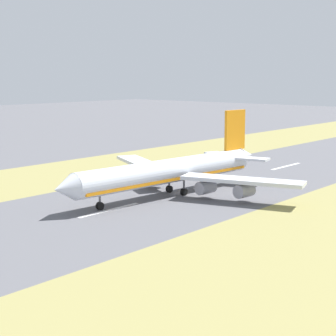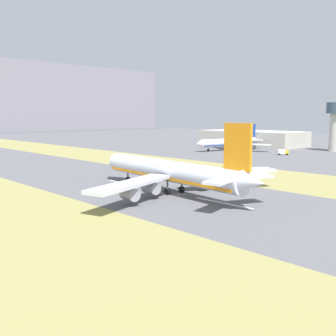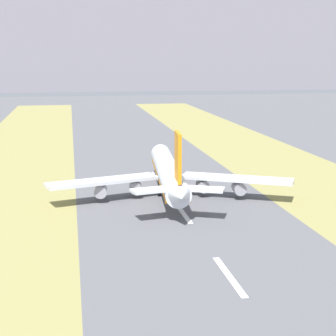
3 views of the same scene
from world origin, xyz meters
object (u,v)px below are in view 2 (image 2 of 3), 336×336
airplane_main_jet (172,172)px  service_truck (283,152)px  terminal_building (252,138)px  control_tower (336,121)px  airplane_parked_apron (230,142)px

airplane_main_jet → service_truck: 125.82m
terminal_building → control_tower: control_tower is taller
service_truck → terminal_building: bearing=48.0°
terminal_building → control_tower: (-4.70, -63.76, 13.05)m
control_tower → service_truck: size_ratio=5.01×
airplane_main_jet → service_truck: airplane_main_jet is taller
terminal_building → airplane_parked_apron: size_ratio=1.38×
terminal_building → service_truck: terminal_building is taller
control_tower → airplane_parked_apron: (-38.78, 50.27, -13.53)m
airplane_main_jet → control_tower: (164.39, 25.37, 12.37)m
airplane_main_jet → airplane_parked_apron: size_ratio=1.24×
airplane_main_jet → terminal_building: (169.09, 89.13, -0.68)m
terminal_building → service_truck: 72.47m
airplane_parked_apron → control_tower: bearing=-52.4°
airplane_main_jet → terminal_building: airplane_main_jet is taller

